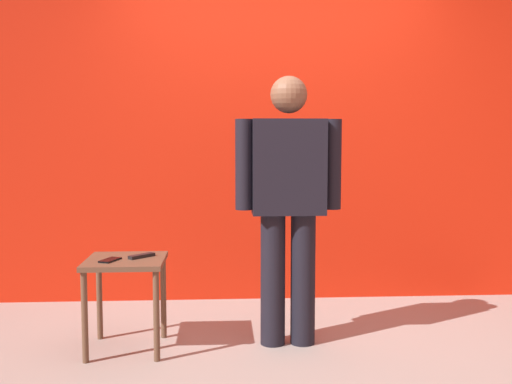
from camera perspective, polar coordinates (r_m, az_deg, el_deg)
name	(u,v)px	position (r m, az deg, el deg)	size (l,w,h in m)	color
ground_plane	(301,366)	(3.43, 4.36, -16.45)	(12.00, 12.00, 0.00)	#9E9991
back_wall_red	(277,94)	(4.65, 2.06, 9.48)	(5.08, 0.12, 3.23)	red
standing_person	(288,196)	(3.56, 3.15, -0.40)	(0.64, 0.24, 1.64)	black
side_table	(126,275)	(3.62, -12.53, -7.85)	(0.46, 0.46, 0.55)	brown
cell_phone	(110,260)	(3.55, -13.98, -6.42)	(0.07, 0.14, 0.01)	black
tv_remote	(142,256)	(3.61, -11.04, -6.10)	(0.04, 0.17, 0.02)	black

